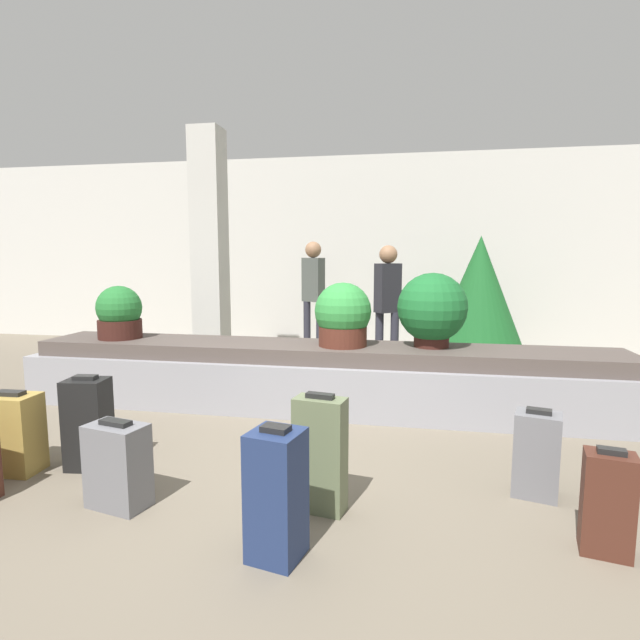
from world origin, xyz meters
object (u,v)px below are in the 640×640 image
suitcase_3 (608,503)px  decorated_tree (479,295)px  potted_plant_0 (119,314)px  traveler_0 (313,287)px  suitcase_5 (13,433)px  suitcase_7 (118,465)px  potted_plant_1 (432,310)px  suitcase_4 (320,454)px  potted_plant_2 (343,316)px  suitcase_6 (537,454)px  suitcase_2 (88,423)px  traveler_1 (388,297)px  pillar (210,251)px  suitcase_1 (276,494)px

suitcase_3 → decorated_tree: size_ratio=0.31×
potted_plant_0 → decorated_tree: bearing=30.6°
traveler_0 → decorated_tree: bearing=19.7°
suitcase_5 → suitcase_7: (1.02, -0.31, -0.02)m
potted_plant_1 → decorated_tree: (0.72, 2.29, -0.02)m
suitcase_3 → suitcase_4: (-1.55, 0.16, 0.08)m
suitcase_4 → potted_plant_2: potted_plant_2 is taller
suitcase_7 → potted_plant_2: bearing=76.1°
suitcase_7 → traveler_0: bearing=99.4°
suitcase_6 → suitcase_7: suitcase_6 is taller
suitcase_7 → suitcase_2: bearing=150.8°
potted_plant_2 → traveler_0: bearing=107.4°
suitcase_5 → traveler_1: size_ratio=0.36×
suitcase_2 → traveler_1: 4.02m
pillar → decorated_tree: (3.60, 0.89, -0.60)m
suitcase_5 → suitcase_7: suitcase_5 is taller
suitcase_1 → traveler_0: bearing=111.6°
potted_plant_2 → traveler_0: traveler_0 is taller
suitcase_5 → potted_plant_0: 2.03m
pillar → decorated_tree: bearing=14.0°
suitcase_2 → decorated_tree: 5.26m
traveler_1 → traveler_0: bearing=-79.0°
traveler_1 → suitcase_6: bearing=68.8°
pillar → suitcase_1: 4.68m
suitcase_3 → decorated_tree: (-0.11, 4.57, 0.73)m
suitcase_3 → potted_plant_1: 2.55m
traveler_0 → decorated_tree: decorated_tree is taller
suitcase_1 → potted_plant_2: potted_plant_2 is taller
pillar → traveler_1: bearing=5.2°
suitcase_3 → suitcase_4: bearing=-174.4°
pillar → potted_plant_0: pillar is taller
suitcase_6 → potted_plant_0: bearing=173.0°
pillar → suitcase_7: pillar is taller
pillar → potted_plant_2: pillar is taller
suitcase_3 → potted_plant_0: bearing=163.7°
pillar → suitcase_3: size_ratio=5.61×
potted_plant_1 → traveler_1: size_ratio=0.43×
suitcase_4 → suitcase_1: bearing=-94.3°
suitcase_7 → potted_plant_0: (-1.36, 2.21, 0.66)m
suitcase_4 → potted_plant_1: size_ratio=1.01×
pillar → potted_plant_0: bearing=-106.2°
suitcase_5 → suitcase_1: bearing=-19.1°
decorated_tree → suitcase_2: bearing=-128.0°
potted_plant_1 → suitcase_4: bearing=-108.7°
suitcase_5 → traveler_0: (1.27, 4.55, 0.77)m
suitcase_4 → suitcase_6: bearing=28.2°
potted_plant_0 → traveler_0: 3.10m
potted_plant_2 → potted_plant_0: bearing=179.7°
suitcase_1 → suitcase_7: suitcase_1 is taller
suitcase_7 → traveler_0: size_ratio=0.31×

